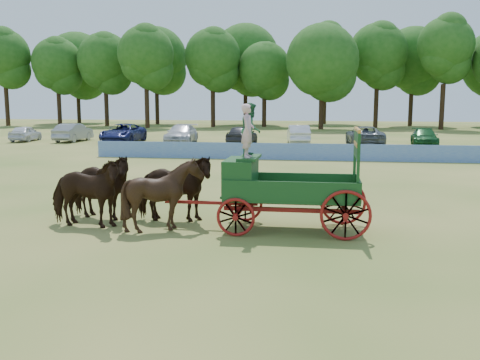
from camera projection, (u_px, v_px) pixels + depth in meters
ground at (297, 228)px, 15.92m from camera, size 160.00×160.00×0.00m
horse_lead_left at (85, 193)px, 15.84m from camera, size 2.59×1.36×2.11m
horse_lead_right at (100, 187)px, 16.91m from camera, size 2.69×1.68×2.11m
horse_wheel_left at (163, 195)px, 15.48m from camera, size 2.29×2.14×2.11m
horse_wheel_right at (173, 189)px, 16.55m from camera, size 2.55×1.26×2.11m
farm_dray at (267, 175)px, 15.52m from camera, size 6.00×2.00×3.69m
sponsor_banner at (294, 152)px, 33.58m from camera, size 26.00×0.08×1.05m
parked_cars at (253, 135)px, 45.70m from camera, size 47.32×6.38×1.64m
treeline at (288, 58)px, 74.01m from camera, size 89.51×24.16×15.25m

